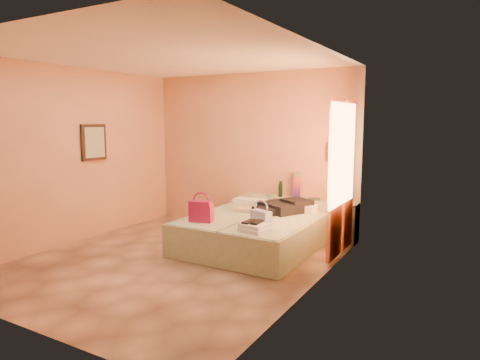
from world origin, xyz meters
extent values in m
plane|color=tan|center=(0.00, 0.00, 0.00)|extent=(4.50, 4.50, 0.00)
cube|color=tan|center=(0.00, 2.25, 1.40)|extent=(4.00, 0.02, 2.80)
cube|color=tan|center=(-2.00, 0.00, 1.40)|extent=(0.02, 4.50, 2.80)
cube|color=tan|center=(2.00, 0.00, 1.40)|extent=(0.02, 4.50, 2.80)
cube|color=white|center=(0.00, 0.00, 2.80)|extent=(4.00, 4.50, 0.02)
cube|color=#FFDC9E|center=(1.98, 1.25, 1.50)|extent=(0.02, 1.10, 1.40)
cube|color=orange|center=(1.94, 1.10, 1.15)|extent=(0.05, 0.55, 2.20)
cube|color=orange|center=(1.94, 1.70, 1.15)|extent=(0.05, 0.45, 2.20)
cube|color=#301E15|center=(-1.97, 0.40, 1.60)|extent=(0.04, 0.50, 0.60)
cube|color=#C78B42|center=(1.55, 2.22, 1.45)|extent=(0.25, 0.04, 0.30)
cube|color=gray|center=(0.98, 2.10, 0.33)|extent=(2.05, 0.30, 0.65)
cube|color=#A6BE99|center=(0.22, 1.05, 0.25)|extent=(0.90, 2.00, 0.50)
cube|color=#A6BE99|center=(1.12, 1.05, 0.25)|extent=(0.90, 2.00, 0.50)
cylinder|color=#14371D|center=(0.66, 2.11, 0.78)|extent=(0.09, 0.09, 0.26)
cube|color=#A81450|center=(0.94, 2.16, 0.87)|extent=(0.11, 0.11, 0.44)
cylinder|color=#4E906A|center=(0.48, 2.07, 0.67)|extent=(0.16, 0.16, 0.03)
cube|color=#284B30|center=(1.27, 2.11, 0.67)|extent=(0.24, 0.21, 0.03)
cube|color=silver|center=(1.74, 2.05, 0.78)|extent=(0.26, 0.26, 0.27)
cube|color=#A81450|center=(0.16, 0.44, 0.66)|extent=(0.37, 0.27, 0.31)
cube|color=tan|center=(0.37, 1.39, 0.53)|extent=(0.38, 0.33, 0.06)
cube|color=black|center=(0.93, 1.57, 0.60)|extent=(0.85, 0.85, 0.20)
cube|color=#425A9F|center=(1.00, 0.71, 0.60)|extent=(0.34, 0.24, 0.20)
cube|color=silver|center=(1.10, 0.32, 0.55)|extent=(0.40, 0.36, 0.10)
cube|color=black|center=(1.04, 0.37, 0.61)|extent=(0.20, 0.26, 0.03)
camera|label=1|loc=(3.67, -4.57, 1.97)|focal=32.00mm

